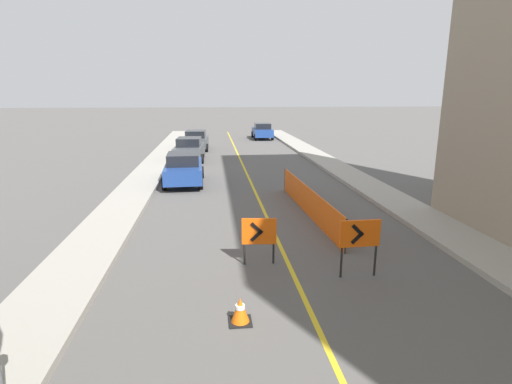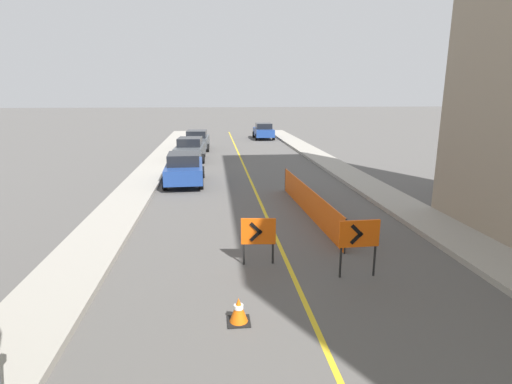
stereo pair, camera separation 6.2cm
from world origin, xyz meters
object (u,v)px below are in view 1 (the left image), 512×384
traffic_cone_third (240,310)px  parked_car_curb_mid (189,149)px  arrow_barricade_secondary (360,236)px  parked_car_curb_near (184,168)px  arrow_barricade_primary (259,233)px  parked_car_curb_far (196,140)px  parked_car_opposite_side (262,131)px

traffic_cone_third → parked_car_curb_mid: size_ratio=0.12×
arrow_barricade_secondary → parked_car_curb_mid: size_ratio=0.34×
traffic_cone_third → parked_car_curb_near: size_ratio=0.12×
arrow_barricade_secondary → arrow_barricade_primary: bearing=155.4°
parked_car_curb_mid → parked_car_curb_far: bearing=90.5°
arrow_barricade_secondary → parked_car_curb_far: 24.43m
parked_car_curb_far → parked_car_curb_mid: bearing=-90.0°
arrow_barricade_primary → parked_car_curb_mid: size_ratio=0.29×
traffic_cone_third → parked_car_curb_near: (-1.90, 12.98, 0.54)m
parked_car_opposite_side → parked_car_curb_mid: bearing=-116.1°
arrow_barricade_primary → parked_car_curb_near: 10.54m
parked_car_curb_near → parked_car_curb_far: size_ratio=0.99×
traffic_cone_third → parked_car_curb_mid: bearing=95.6°
traffic_cone_third → parked_car_opposite_side: size_ratio=0.12×
arrow_barricade_primary → parked_car_curb_near: size_ratio=0.30×
traffic_cone_third → parked_car_curb_near: parked_car_curb_near is taller
arrow_barricade_secondary → parked_car_curb_near: (-4.98, 11.23, -0.26)m
parked_car_curb_far → traffic_cone_third: bearing=-83.4°
arrow_barricade_secondary → parked_car_curb_mid: (-5.06, 18.54, -0.26)m
parked_car_curb_near → parked_car_curb_mid: 7.32m
traffic_cone_third → arrow_barricade_secondary: (3.08, 1.75, 0.80)m
parked_car_curb_mid → parked_car_curb_near: bearing=-86.1°
parked_car_curb_mid → arrow_barricade_secondary: bearing=-71.4°
traffic_cone_third → arrow_barricade_secondary: size_ratio=0.36×
traffic_cone_third → parked_car_curb_mid: 20.40m
arrow_barricade_primary → parked_car_opposite_side: bearing=88.0°
parked_car_curb_near → parked_car_opposite_side: (6.59, 20.25, 0.00)m
parked_car_curb_near → traffic_cone_third: bearing=-83.4°
arrow_barricade_primary → parked_car_curb_mid: parked_car_curb_mid is taller
parked_car_curb_mid → parked_car_opposite_side: 14.55m
arrow_barricade_primary → parked_car_curb_far: (-2.43, 22.94, -0.08)m
traffic_cone_third → parked_car_opposite_side: (4.69, 33.23, 0.54)m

